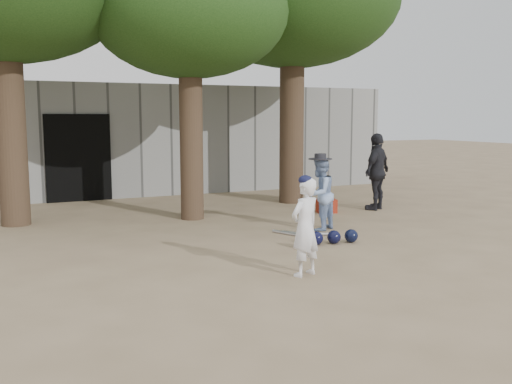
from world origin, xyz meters
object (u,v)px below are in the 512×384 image
boy_player (305,227)px  red_bag (327,206)px  spectator_dark (377,172)px  spectator_blue (320,194)px

boy_player → red_bag: 5.22m
spectator_dark → red_bag: spectator_dark is taller
spectator_blue → red_bag: (1.17, 1.64, -0.54)m
spectator_blue → spectator_dark: size_ratio=0.78×
boy_player → spectator_blue: size_ratio=0.96×
boy_player → spectator_dark: size_ratio=0.75×
spectator_blue → spectator_dark: (2.44, 1.52, 0.19)m
spectator_dark → red_bag: bearing=-33.3°
spectator_dark → red_bag: (-1.27, 0.12, -0.73)m
spectator_blue → spectator_dark: spectator_dark is taller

